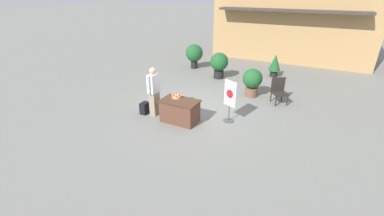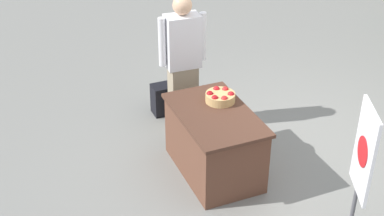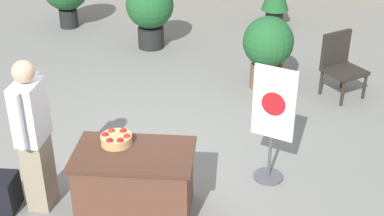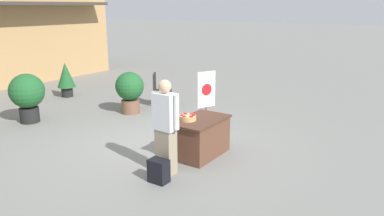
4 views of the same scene
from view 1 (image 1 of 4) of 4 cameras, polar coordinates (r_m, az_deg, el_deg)
ground_plane at (r=9.77m, az=1.04°, el=-0.29°), size 120.00×120.00×0.00m
storefront_building at (r=18.49m, az=21.79°, el=18.17°), size 9.31×5.18×4.97m
display_table at (r=8.76m, az=-2.71°, el=-0.64°), size 1.27×0.79×0.78m
apple_basket at (r=8.80m, az=-3.43°, el=2.65°), size 0.34×0.34×0.13m
person_visitor at (r=9.14m, az=-8.47°, el=3.74°), size 0.28×0.61×1.76m
backpack at (r=9.54m, az=-10.45°, el=-0.02°), size 0.24×0.34×0.42m
poster_board at (r=8.68m, az=8.39°, el=1.68°), size 0.48×0.36×1.46m
patio_chair at (r=10.73m, az=18.76°, el=3.87°), size 0.77×0.77×1.00m
potted_plant_near_right at (r=11.03m, az=13.25°, el=5.93°), size 0.81×0.81×1.19m
potted_plant_near_left at (r=14.77m, az=0.51°, el=11.96°), size 0.97×0.97×1.35m
potted_plant_far_right at (r=13.98m, az=17.95°, el=9.30°), size 0.59×0.59×1.16m
potted_plant_far_left at (r=13.11m, az=6.05°, el=9.86°), size 0.90×0.90×1.30m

